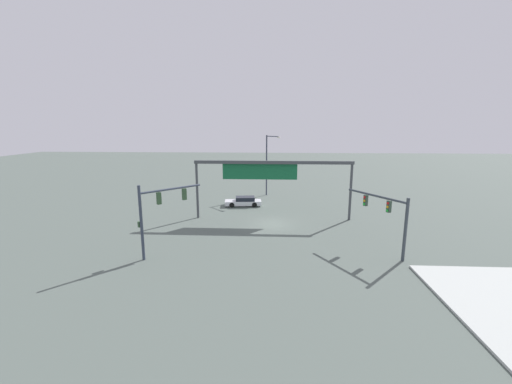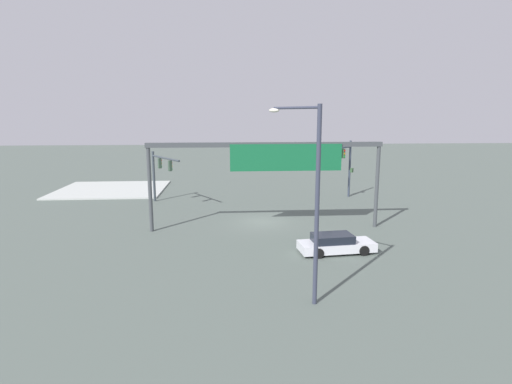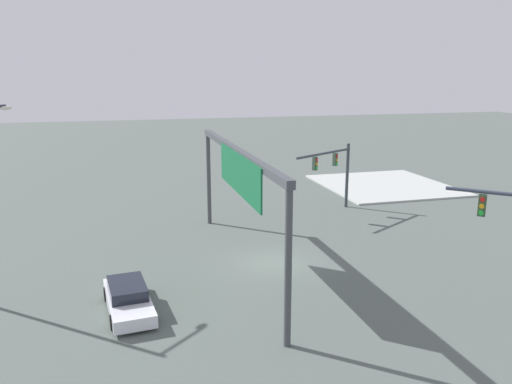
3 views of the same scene
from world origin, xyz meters
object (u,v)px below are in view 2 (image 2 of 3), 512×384
traffic_signal_near_corner (160,168)px  streetlamp_curved_arm (311,191)px  traffic_signal_opposite_side (344,161)px  sedan_car_approaching (335,244)px

traffic_signal_near_corner → streetlamp_curved_arm: 24.45m
traffic_signal_opposite_side → streetlamp_curved_arm: streetlamp_curved_arm is taller
traffic_signal_near_corner → sedan_car_approaching: bearing=9.4°
traffic_signal_near_corner → streetlamp_curved_arm: (-10.05, 22.23, 1.68)m
traffic_signal_opposite_side → sedan_car_approaching: bearing=25.8°
traffic_signal_near_corner → traffic_signal_opposite_side: 18.49m
streetlamp_curved_arm → sedan_car_approaching: streetlamp_curved_arm is taller
traffic_signal_opposite_side → traffic_signal_near_corner: bearing=-42.6°
sedan_car_approaching → traffic_signal_near_corner: bearing=124.2°
traffic_signal_opposite_side → sedan_car_approaching: 18.01m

